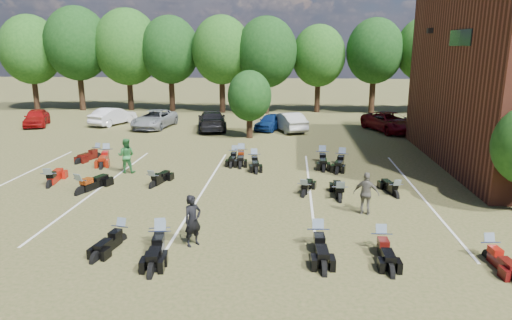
# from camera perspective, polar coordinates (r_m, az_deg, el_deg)

# --- Properties ---
(ground) EXTENTS (160.00, 160.00, 0.00)m
(ground) POSITION_cam_1_polar(r_m,az_deg,el_deg) (18.71, 0.91, -6.58)
(ground) COLOR brown
(ground) RESTS_ON ground
(car_0) EXTENTS (3.05, 4.57, 1.45)m
(car_0) POSITION_cam_1_polar(r_m,az_deg,el_deg) (42.92, -25.74, 4.80)
(car_0) COLOR maroon
(car_0) RESTS_ON ground
(car_1) EXTENTS (3.01, 4.76, 1.48)m
(car_1) POSITION_cam_1_polar(r_m,az_deg,el_deg) (41.25, -17.44, 5.25)
(car_1) COLOR silver
(car_1) RESTS_ON ground
(car_2) EXTENTS (3.01, 5.51, 1.46)m
(car_2) POSITION_cam_1_polar(r_m,az_deg,el_deg) (38.78, -12.57, 5.02)
(car_2) COLOR gray
(car_2) RESTS_ON ground
(car_3) EXTENTS (3.21, 5.72, 1.57)m
(car_3) POSITION_cam_1_polar(r_m,az_deg,el_deg) (37.03, -5.54, 4.96)
(car_3) COLOR black
(car_3) RESTS_ON ground
(car_4) EXTENTS (2.86, 4.14, 1.31)m
(car_4) POSITION_cam_1_polar(r_m,az_deg,el_deg) (36.97, 1.86, 4.80)
(car_4) COLOR navy
(car_4) RESTS_ON ground
(car_5) EXTENTS (3.23, 4.81, 1.50)m
(car_5) POSITION_cam_1_polar(r_m,az_deg,el_deg) (36.54, 4.04, 4.81)
(car_5) COLOR #A1A29D
(car_5) RESTS_ON ground
(car_6) EXTENTS (4.35, 6.06, 1.53)m
(car_6) POSITION_cam_1_polar(r_m,az_deg,el_deg) (37.65, 16.40, 4.58)
(car_6) COLOR #5E050D
(car_6) RESTS_ON ground
(car_7) EXTENTS (2.92, 5.10, 1.39)m
(car_7) POSITION_cam_1_polar(r_m,az_deg,el_deg) (38.55, 19.44, 4.45)
(car_7) COLOR #3E3E43
(car_7) RESTS_ON ground
(person_black) EXTENTS (0.76, 0.76, 1.79)m
(person_black) POSITION_cam_1_polar(r_m,az_deg,el_deg) (15.61, -7.91, -7.51)
(person_black) COLOR black
(person_black) RESTS_ON ground
(person_green) EXTENTS (0.93, 0.74, 1.86)m
(person_green) POSITION_cam_1_polar(r_m,az_deg,el_deg) (25.23, -15.92, 0.53)
(person_green) COLOR #296F34
(person_green) RESTS_ON ground
(person_grey) EXTENTS (1.10, 0.72, 1.74)m
(person_grey) POSITION_cam_1_polar(r_m,az_deg,el_deg) (18.77, 13.63, -4.10)
(person_grey) COLOR #5A564D
(person_grey) RESTS_ON ground
(motorcycle_1) EXTENTS (1.02, 2.17, 1.17)m
(motorcycle_1) POSITION_cam_1_polar(r_m,az_deg,el_deg) (16.74, -16.50, -9.76)
(motorcycle_1) COLOR black
(motorcycle_1) RESTS_ON ground
(motorcycle_2) EXTENTS (1.15, 2.40, 1.28)m
(motorcycle_2) POSITION_cam_1_polar(r_m,az_deg,el_deg) (16.15, -11.81, -10.35)
(motorcycle_2) COLOR black
(motorcycle_2) RESTS_ON ground
(motorcycle_3) EXTENTS (1.04, 2.47, 1.34)m
(motorcycle_3) POSITION_cam_1_polar(r_m,az_deg,el_deg) (15.82, -11.80, -10.89)
(motorcycle_3) COLOR black
(motorcycle_3) RESTS_ON ground
(motorcycle_4) EXTENTS (0.89, 2.46, 1.35)m
(motorcycle_4) POSITION_cam_1_polar(r_m,az_deg,el_deg) (15.78, 7.71, -10.78)
(motorcycle_4) COLOR black
(motorcycle_4) RESTS_ON ground
(motorcycle_5) EXTENTS (0.73, 2.25, 1.25)m
(motorcycle_5) POSITION_cam_1_polar(r_m,az_deg,el_deg) (15.94, 15.28, -10.92)
(motorcycle_5) COLOR black
(motorcycle_5) RESTS_ON ground
(motorcycle_6) EXTENTS (0.88, 2.14, 1.16)m
(motorcycle_6) POSITION_cam_1_polar(r_m,az_deg,el_deg) (16.63, 27.03, -10.94)
(motorcycle_6) COLOR #490A0A
(motorcycle_6) RESTS_ON ground
(motorcycle_7) EXTENTS (1.15, 2.48, 1.33)m
(motorcycle_7) POSITION_cam_1_polar(r_m,az_deg,el_deg) (24.18, -24.36, -3.06)
(motorcycle_7) COLOR #9E150B
(motorcycle_7) RESTS_ON ground
(motorcycle_8) EXTENTS (1.57, 2.58, 1.37)m
(motorcycle_8) POSITION_cam_1_polar(r_m,az_deg,el_deg) (22.48, -21.01, -3.97)
(motorcycle_8) COLOR black
(motorcycle_8) RESTS_ON ground
(motorcycle_9) EXTENTS (1.16, 2.27, 1.21)m
(motorcycle_9) POSITION_cam_1_polar(r_m,az_deg,el_deg) (22.51, -12.74, -3.34)
(motorcycle_9) COLOR black
(motorcycle_9) RESTS_ON ground
(motorcycle_11) EXTENTS (0.73, 2.28, 1.27)m
(motorcycle_11) POSITION_cam_1_polar(r_m,az_deg,el_deg) (20.41, 10.39, -5.03)
(motorcycle_11) COLOR black
(motorcycle_11) RESTS_ON ground
(motorcycle_12) EXTENTS (1.10, 2.13, 1.14)m
(motorcycle_12) POSITION_cam_1_polar(r_m,az_deg,el_deg) (20.81, 6.00, -4.50)
(motorcycle_12) COLOR black
(motorcycle_12) RESTS_ON ground
(motorcycle_13) EXTENTS (1.04, 2.19, 1.17)m
(motorcycle_13) POSITION_cam_1_polar(r_m,az_deg,el_deg) (21.51, 17.04, -4.43)
(motorcycle_13) COLOR black
(motorcycle_13) RESTS_ON ground
(motorcycle_14) EXTENTS (1.31, 2.31, 1.23)m
(motorcycle_14) POSITION_cam_1_polar(r_m,az_deg,el_deg) (29.42, -19.21, 0.30)
(motorcycle_14) COLOR #420D09
(motorcycle_14) RESTS_ON ground
(motorcycle_15) EXTENTS (1.35, 2.63, 1.40)m
(motorcycle_15) POSITION_cam_1_polar(r_m,az_deg,el_deg) (28.44, -18.13, -0.06)
(motorcycle_15) COLOR maroon
(motorcycle_15) RESTS_ON ground
(motorcycle_16) EXTENTS (0.71, 2.22, 1.24)m
(motorcycle_16) POSITION_cam_1_polar(r_m,az_deg,el_deg) (27.07, -2.69, -0.06)
(motorcycle_16) COLOR black
(motorcycle_16) RESTS_ON ground
(motorcycle_17) EXTENTS (0.98, 2.51, 1.37)m
(motorcycle_17) POSITION_cam_1_polar(r_m,az_deg,el_deg) (27.13, -1.85, -0.02)
(motorcycle_17) COLOR black
(motorcycle_17) RESTS_ON ground
(motorcycle_18) EXTENTS (1.06, 2.42, 1.30)m
(motorcycle_18) POSITION_cam_1_polar(r_m,az_deg,el_deg) (25.98, -0.23, -0.65)
(motorcycle_18) COLOR black
(motorcycle_18) RESTS_ON ground
(motorcycle_19) EXTENTS (0.85, 2.51, 1.39)m
(motorcycle_19) POSITION_cam_1_polar(r_m,az_deg,el_deg) (26.76, 8.25, -0.36)
(motorcycle_19) COLOR black
(motorcycle_19) RESTS_ON ground
(motorcycle_20) EXTENTS (1.33, 2.61, 1.39)m
(motorcycle_20) POSITION_cam_1_polar(r_m,az_deg,el_deg) (26.41, 10.62, -0.65)
(motorcycle_20) COLOR black
(motorcycle_20) RESTS_ON ground
(tree_line) EXTENTS (56.00, 6.00, 9.79)m
(tree_line) POSITION_cam_1_polar(r_m,az_deg,el_deg) (46.53, 2.02, 13.70)
(tree_line) COLOR black
(tree_line) RESTS_ON ground
(young_tree_midfield) EXTENTS (3.20, 3.20, 4.70)m
(young_tree_midfield) POSITION_cam_1_polar(r_m,az_deg,el_deg) (33.31, -0.82, 8.02)
(young_tree_midfield) COLOR black
(young_tree_midfield) RESTS_ON ground
(parking_lines) EXTENTS (20.10, 14.00, 0.01)m
(parking_lines) POSITION_cam_1_polar(r_m,az_deg,el_deg) (21.90, -6.46, -3.55)
(parking_lines) COLOR silver
(parking_lines) RESTS_ON ground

